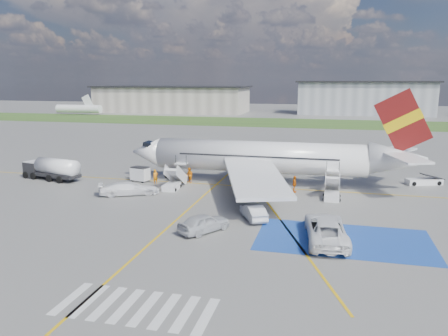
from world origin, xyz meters
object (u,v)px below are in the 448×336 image
(car_silver_b, at_px, (253,212))
(fuel_tanker, at_px, (52,171))
(van_white_b, at_px, (129,186))
(airliner, at_px, (271,157))
(belt_loader, at_px, (424,182))
(car_silver_a, at_px, (204,223))
(gpu_cart, at_px, (140,175))
(van_white_a, at_px, (326,225))

(car_silver_b, bearing_deg, fuel_tanker, -46.49)
(van_white_b, bearing_deg, car_silver_b, -135.11)
(airliner, relative_size, belt_loader, 7.64)
(belt_loader, xyz_separation_m, car_silver_a, (-21.77, -23.27, 0.47))
(gpu_cart, xyz_separation_m, van_white_a, (23.56, -15.75, 0.40))
(airliner, xyz_separation_m, van_white_a, (7.06, -18.26, -2.15))
(van_white_a, relative_size, van_white_b, 1.33)
(gpu_cart, height_order, car_silver_b, gpu_cart)
(belt_loader, distance_m, van_white_a, 25.45)
(van_white_a, distance_m, van_white_b, 23.73)
(airliner, height_order, car_silver_a, airliner)
(airliner, relative_size, fuel_tanker, 4.23)
(belt_loader, relative_size, van_white_b, 0.97)
(gpu_cart, height_order, belt_loader, gpu_cart)
(airliner, distance_m, gpu_cart, 16.88)
(car_silver_a, relative_size, van_white_b, 0.96)
(airliner, xyz_separation_m, car_silver_b, (0.40, -14.45, -2.67))
(gpu_cart, bearing_deg, van_white_a, -20.18)
(belt_loader, height_order, car_silver_b, car_silver_b)
(gpu_cart, distance_m, van_white_b, 6.81)
(car_silver_b, distance_m, van_white_b, 16.15)
(car_silver_a, distance_m, car_silver_b, 5.66)
(van_white_b, bearing_deg, car_silver_a, -155.61)
(car_silver_a, relative_size, van_white_a, 0.72)
(gpu_cart, xyz_separation_m, car_silver_a, (13.39, -16.38, -0.03))
(airliner, distance_m, fuel_tanker, 28.47)
(airliner, height_order, belt_loader, airliner)
(airliner, relative_size, car_silver_a, 7.71)
(fuel_tanker, height_order, belt_loader, fuel_tanker)
(gpu_cart, bearing_deg, car_silver_b, -21.67)
(car_silver_a, bearing_deg, gpu_cart, -17.19)
(car_silver_a, xyz_separation_m, van_white_b, (-11.73, 9.78, 0.16))
(belt_loader, bearing_deg, fuel_tanker, 171.72)
(van_white_a, bearing_deg, airliner, -75.27)
(airliner, bearing_deg, belt_loader, 13.22)
(belt_loader, height_order, van_white_a, van_white_a)
(gpu_cart, distance_m, belt_loader, 35.83)
(van_white_a, bearing_deg, gpu_cart, -40.18)
(airliner, relative_size, van_white_b, 7.39)
(fuel_tanker, relative_size, gpu_cart, 3.46)
(gpu_cart, height_order, van_white_a, van_white_a)
(airliner, bearing_deg, gpu_cart, -171.36)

